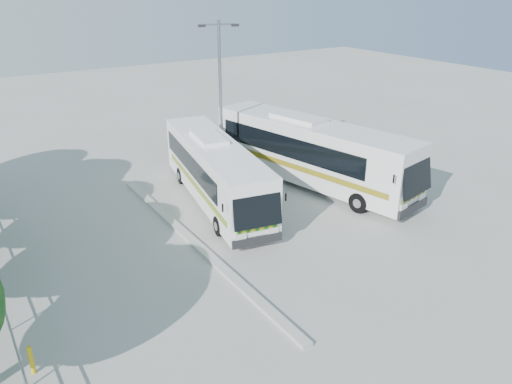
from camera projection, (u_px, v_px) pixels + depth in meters
ground at (263, 248)px, 21.34m from camera, size 100.00×100.00×0.00m
kerb_divider at (194, 242)px, 21.71m from camera, size 0.40×16.00×0.15m
coach_main at (215, 171)px, 25.18m from camera, size 4.27×11.47×3.12m
coach_adjacent at (312, 151)px, 27.30m from camera, size 5.06×12.97×3.53m
lamppost at (221, 95)px, 27.07m from camera, size 2.07×0.88×8.69m
bollard at (31, 360)px, 14.42m from camera, size 0.17×0.17×0.95m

